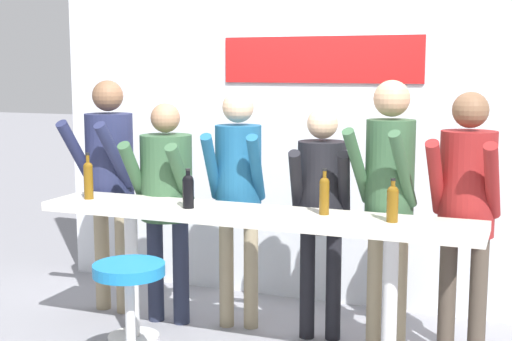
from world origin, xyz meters
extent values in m
cube|color=silver|center=(0.00, 1.31, 1.43)|extent=(4.48, 0.10, 2.86)
cube|color=red|center=(0.08, 1.25, 1.95)|extent=(1.60, 0.02, 0.36)
cube|color=silver|center=(0.00, 0.00, 0.95)|extent=(2.88, 0.48, 0.06)
cylinder|color=silver|center=(-0.89, 0.00, 0.48)|extent=(0.09, 0.09, 0.92)
cylinder|color=silver|center=(-0.89, 0.00, 0.01)|extent=(0.36, 0.36, 0.02)
cylinder|color=silver|center=(0.89, 0.00, 0.48)|extent=(0.09, 0.09, 0.92)
cylinder|color=silver|center=(-0.55, -0.60, 0.36)|extent=(0.06, 0.06, 0.67)
cylinder|color=#1972B2|center=(-0.55, -0.60, 0.70)|extent=(0.43, 0.43, 0.07)
cylinder|color=gray|center=(-1.45, 0.47, 0.43)|extent=(0.12, 0.12, 0.86)
cylinder|color=gray|center=(-1.25, 0.46, 0.43)|extent=(0.12, 0.12, 0.86)
cylinder|color=#23284C|center=(-1.35, 0.47, 1.20)|extent=(0.39, 0.39, 0.68)
sphere|color=brown|center=(-1.35, 0.47, 1.68)|extent=(0.23, 0.23, 0.23)
cylinder|color=#23284C|center=(-1.53, 0.31, 1.25)|extent=(0.12, 0.41, 0.52)
cylinder|color=#23284C|center=(-1.19, 0.29, 1.25)|extent=(0.12, 0.41, 0.52)
cylinder|color=#23283D|center=(-0.93, 0.39, 0.39)|extent=(0.12, 0.12, 0.78)
cylinder|color=#23283D|center=(-0.72, 0.40, 0.39)|extent=(0.12, 0.12, 0.78)
cylinder|color=#335638|center=(-0.83, 0.40, 1.09)|extent=(0.40, 0.40, 0.62)
sphere|color=#9E7556|center=(-0.83, 0.40, 1.53)|extent=(0.21, 0.21, 0.21)
cylinder|color=#335638|center=(-1.00, 0.24, 1.14)|extent=(0.11, 0.38, 0.48)
cylinder|color=#335638|center=(-0.64, 0.26, 1.14)|extent=(0.11, 0.38, 0.48)
cylinder|color=gray|center=(-0.39, 0.47, 0.41)|extent=(0.11, 0.11, 0.83)
cylinder|color=gray|center=(-0.21, 0.51, 0.41)|extent=(0.11, 0.11, 0.83)
cylinder|color=#19517A|center=(-0.30, 0.49, 1.15)|extent=(0.39, 0.39, 0.65)
sphere|color=#D6AD89|center=(-0.30, 0.49, 1.61)|extent=(0.22, 0.22, 0.22)
cylinder|color=#19517A|center=(-0.42, 0.30, 1.20)|extent=(0.15, 0.39, 0.50)
cylinder|color=#19517A|center=(-0.11, 0.36, 1.20)|extent=(0.15, 0.39, 0.50)
cylinder|color=black|center=(0.23, 0.47, 0.39)|extent=(0.11, 0.11, 0.78)
cylinder|color=black|center=(0.41, 0.51, 0.39)|extent=(0.11, 0.11, 0.78)
cylinder|color=black|center=(0.32, 0.49, 1.08)|extent=(0.39, 0.39, 0.61)
sphere|color=#D6AD89|center=(0.32, 0.49, 1.51)|extent=(0.21, 0.21, 0.21)
cylinder|color=black|center=(0.20, 0.31, 1.13)|extent=(0.15, 0.37, 0.47)
cylinder|color=black|center=(0.50, 0.37, 1.13)|extent=(0.15, 0.37, 0.47)
cylinder|color=gray|center=(0.71, 0.44, 0.43)|extent=(0.10, 0.10, 0.87)
cylinder|color=gray|center=(0.88, 0.40, 0.43)|extent=(0.10, 0.10, 0.87)
cylinder|color=#335638|center=(0.80, 0.42, 1.21)|extent=(0.37, 0.37, 0.69)
sphere|color=tan|center=(0.80, 0.42, 1.69)|extent=(0.24, 0.24, 0.24)
cylinder|color=#335638|center=(0.62, 0.28, 1.26)|extent=(0.15, 0.40, 0.52)
cylinder|color=#335638|center=(0.91, 0.23, 1.26)|extent=(0.15, 0.40, 0.52)
cylinder|color=#473D33|center=(1.18, 0.46, 0.42)|extent=(0.11, 0.11, 0.83)
cylinder|color=#473D33|center=(1.37, 0.45, 0.42)|extent=(0.11, 0.11, 0.83)
cylinder|color=maroon|center=(1.28, 0.45, 1.17)|extent=(0.37, 0.37, 0.66)
sphere|color=brown|center=(1.28, 0.45, 1.63)|extent=(0.23, 0.23, 0.23)
cylinder|color=maroon|center=(1.10, 0.30, 1.21)|extent=(0.11, 0.40, 0.51)
cylinder|color=maroon|center=(1.43, 0.28, 1.21)|extent=(0.11, 0.40, 0.51)
cylinder|color=brown|center=(-1.21, -0.03, 1.09)|extent=(0.06, 0.06, 0.23)
sphere|color=brown|center=(-1.21, -0.03, 1.21)|extent=(0.06, 0.06, 0.06)
cylinder|color=brown|center=(-1.21, -0.03, 1.25)|extent=(0.02, 0.02, 0.08)
cylinder|color=black|center=(-1.21, -0.03, 1.30)|extent=(0.03, 0.03, 0.02)
cylinder|color=brown|center=(0.46, 0.06, 1.08)|extent=(0.06, 0.06, 0.20)
sphere|color=brown|center=(0.46, 0.06, 1.18)|extent=(0.06, 0.06, 0.06)
cylinder|color=brown|center=(0.46, 0.06, 1.22)|extent=(0.02, 0.02, 0.07)
cylinder|color=black|center=(0.46, 0.06, 1.26)|extent=(0.03, 0.03, 0.01)
cylinder|color=brown|center=(0.89, -0.01, 1.07)|extent=(0.07, 0.07, 0.18)
sphere|color=brown|center=(0.89, -0.01, 1.16)|extent=(0.07, 0.07, 0.07)
cylinder|color=brown|center=(0.89, -0.01, 1.20)|extent=(0.03, 0.03, 0.06)
cylinder|color=black|center=(0.89, -0.01, 1.24)|extent=(0.03, 0.03, 0.01)
cylinder|color=black|center=(-0.42, -0.07, 1.07)|extent=(0.07, 0.07, 0.18)
sphere|color=black|center=(-0.42, -0.07, 1.16)|extent=(0.07, 0.07, 0.07)
cylinder|color=black|center=(-0.42, -0.07, 1.20)|extent=(0.03, 0.03, 0.06)
cylinder|color=black|center=(-0.42, -0.07, 1.23)|extent=(0.03, 0.03, 0.01)
camera|label=1|loc=(1.64, -4.14, 1.89)|focal=50.00mm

